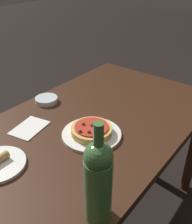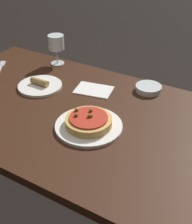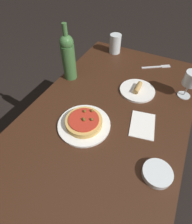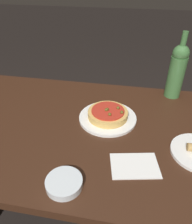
% 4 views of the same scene
% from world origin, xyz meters
% --- Properties ---
extents(dining_table, '(1.53, 0.77, 0.71)m').
position_xyz_m(dining_table, '(0.00, 0.00, 0.62)').
color(dining_table, '#381E11').
rests_on(dining_table, ground_plane).
extents(dinner_plate, '(0.25, 0.25, 0.01)m').
position_xyz_m(dinner_plate, '(0.03, -0.07, 0.72)').
color(dinner_plate, white).
rests_on(dinner_plate, dining_table).
extents(pizza, '(0.17, 0.17, 0.05)m').
position_xyz_m(pizza, '(0.03, -0.07, 0.74)').
color(pizza, tan).
rests_on(pizza, dinner_plate).
extents(wine_bottle, '(0.08, 0.08, 0.32)m').
position_xyz_m(wine_bottle, '(-0.27, -0.33, 0.85)').
color(wine_bottle, '#3D6B38').
rests_on(wine_bottle, dining_table).
extents(side_bowl, '(0.11, 0.11, 0.03)m').
position_xyz_m(side_bowl, '(0.11, 0.30, 0.72)').
color(side_bowl, silver).
rests_on(side_bowl, dining_table).
extents(paper_napkin, '(0.18, 0.14, 0.00)m').
position_xyz_m(paper_napkin, '(-0.10, 0.18, 0.71)').
color(paper_napkin, white).
rests_on(paper_napkin, dining_table).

